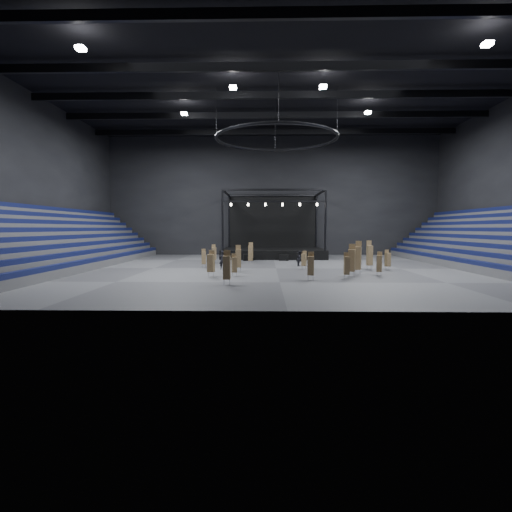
{
  "coord_description": "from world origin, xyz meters",
  "views": [
    {
      "loc": [
        -1.11,
        -40.42,
        4.09
      ],
      "look_at": [
        -1.99,
        -2.0,
        1.4
      ],
      "focal_mm": 28.0,
      "sensor_mm": 36.0,
      "label": 1
    }
  ],
  "objects_px": {
    "flight_case_left": "(248,257)",
    "chair_stack_6": "(379,263)",
    "chair_stack_5": "(358,258)",
    "chair_stack_13": "(347,265)",
    "chair_stack_0": "(204,258)",
    "chair_stack_9": "(238,258)",
    "chair_stack_2": "(370,255)",
    "crew_member": "(300,259)",
    "flight_case_right": "(302,258)",
    "chair_stack_8": "(304,259)",
    "chair_stack_7": "(250,253)",
    "chair_stack_1": "(227,267)",
    "chair_stack_12": "(234,264)",
    "man_center": "(222,260)",
    "chair_stack_11": "(352,260)",
    "chair_stack_16": "(214,253)",
    "chair_stack_15": "(251,251)",
    "chair_stack_4": "(359,253)",
    "chair_stack_3": "(211,263)",
    "chair_stack_10": "(311,265)",
    "stage": "(273,247)",
    "chair_stack_14": "(388,259)"
  },
  "relations": [
    {
      "from": "chair_stack_2",
      "to": "chair_stack_16",
      "type": "bearing_deg",
      "value": 148.97
    },
    {
      "from": "flight_case_left",
      "to": "chair_stack_10",
      "type": "height_order",
      "value": "chair_stack_10"
    },
    {
      "from": "chair_stack_0",
      "to": "chair_stack_11",
      "type": "height_order",
      "value": "chair_stack_11"
    },
    {
      "from": "chair_stack_5",
      "to": "chair_stack_11",
      "type": "xyz_separation_m",
      "value": [
        -0.93,
        -1.71,
        -0.07
      ]
    },
    {
      "from": "chair_stack_16",
      "to": "chair_stack_4",
      "type": "bearing_deg",
      "value": -23.85
    },
    {
      "from": "chair_stack_2",
      "to": "chair_stack_6",
      "type": "xyz_separation_m",
      "value": [
        -0.51,
        -5.2,
        -0.37
      ]
    },
    {
      "from": "chair_stack_0",
      "to": "chair_stack_9",
      "type": "height_order",
      "value": "chair_stack_9"
    },
    {
      "from": "chair_stack_5",
      "to": "chair_stack_13",
      "type": "relative_size",
      "value": 1.38
    },
    {
      "from": "chair_stack_2",
      "to": "man_center",
      "type": "relative_size",
      "value": 1.54
    },
    {
      "from": "chair_stack_3",
      "to": "chair_stack_7",
      "type": "relative_size",
      "value": 0.97
    },
    {
      "from": "chair_stack_11",
      "to": "chair_stack_13",
      "type": "xyz_separation_m",
      "value": [
        -0.69,
        -1.36,
        -0.32
      ]
    },
    {
      "from": "chair_stack_7",
      "to": "chair_stack_10",
      "type": "xyz_separation_m",
      "value": [
        5.26,
        -14.73,
        0.01
      ]
    },
    {
      "from": "chair_stack_5",
      "to": "chair_stack_14",
      "type": "distance_m",
      "value": 5.31
    },
    {
      "from": "chair_stack_11",
      "to": "man_center",
      "type": "height_order",
      "value": "chair_stack_11"
    },
    {
      "from": "chair_stack_10",
      "to": "chair_stack_16",
      "type": "height_order",
      "value": "chair_stack_10"
    },
    {
      "from": "chair_stack_1",
      "to": "chair_stack_2",
      "type": "relative_size",
      "value": 0.87
    },
    {
      "from": "chair_stack_6",
      "to": "chair_stack_16",
      "type": "relative_size",
      "value": 0.95
    },
    {
      "from": "chair_stack_15",
      "to": "chair_stack_16",
      "type": "height_order",
      "value": "chair_stack_15"
    },
    {
      "from": "stage",
      "to": "chair_stack_10",
      "type": "bearing_deg",
      "value": -84.51
    },
    {
      "from": "flight_case_left",
      "to": "chair_stack_6",
      "type": "height_order",
      "value": "chair_stack_6"
    },
    {
      "from": "chair_stack_3",
      "to": "chair_stack_15",
      "type": "distance_m",
      "value": 15.54
    },
    {
      "from": "chair_stack_6",
      "to": "chair_stack_11",
      "type": "distance_m",
      "value": 2.67
    },
    {
      "from": "chair_stack_0",
      "to": "chair_stack_13",
      "type": "xyz_separation_m",
      "value": [
        12.94,
        -8.96,
        0.08
      ]
    },
    {
      "from": "chair_stack_3",
      "to": "chair_stack_2",
      "type": "bearing_deg",
      "value": 36.26
    },
    {
      "from": "stage",
      "to": "man_center",
      "type": "relative_size",
      "value": 7.51
    },
    {
      "from": "chair_stack_2",
      "to": "man_center",
      "type": "height_order",
      "value": "chair_stack_2"
    },
    {
      "from": "chair_stack_10",
      "to": "chair_stack_8",
      "type": "bearing_deg",
      "value": 96.64
    },
    {
      "from": "flight_case_right",
      "to": "chair_stack_8",
      "type": "bearing_deg",
      "value": -93.85
    },
    {
      "from": "stage",
      "to": "chair_stack_11",
      "type": "relative_size",
      "value": 5.05
    },
    {
      "from": "chair_stack_1",
      "to": "chair_stack_4",
      "type": "xyz_separation_m",
      "value": [
        13.45,
        17.09,
        -0.0
      ]
    },
    {
      "from": "chair_stack_7",
      "to": "chair_stack_1",
      "type": "bearing_deg",
      "value": -74.91
    },
    {
      "from": "chair_stack_1",
      "to": "chair_stack_13",
      "type": "distance_m",
      "value": 10.03
    },
    {
      "from": "chair_stack_12",
      "to": "chair_stack_15",
      "type": "distance_m",
      "value": 14.87
    },
    {
      "from": "chair_stack_2",
      "to": "crew_member",
      "type": "xyz_separation_m",
      "value": [
        -6.56,
        3.39,
        -0.63
      ]
    },
    {
      "from": "chair_stack_2",
      "to": "chair_stack_13",
      "type": "distance_m",
      "value": 8.24
    },
    {
      "from": "chair_stack_5",
      "to": "chair_stack_13",
      "type": "distance_m",
      "value": 3.49
    },
    {
      "from": "chair_stack_11",
      "to": "chair_stack_14",
      "type": "xyz_separation_m",
      "value": [
        4.67,
        5.45,
        -0.37
      ]
    },
    {
      "from": "chair_stack_6",
      "to": "chair_stack_7",
      "type": "relative_size",
      "value": 0.9
    },
    {
      "from": "chair_stack_13",
      "to": "chair_stack_5",
      "type": "bearing_deg",
      "value": 62.95
    },
    {
      "from": "chair_stack_11",
      "to": "chair_stack_3",
      "type": "bearing_deg",
      "value": -160.88
    },
    {
      "from": "chair_stack_7",
      "to": "chair_stack_11",
      "type": "height_order",
      "value": "chair_stack_11"
    },
    {
      "from": "chair_stack_0",
      "to": "chair_stack_3",
      "type": "height_order",
      "value": "chair_stack_3"
    },
    {
      "from": "chair_stack_9",
      "to": "chair_stack_12",
      "type": "xyz_separation_m",
      "value": [
        -0.1,
        -3.67,
        -0.27
      ]
    },
    {
      "from": "chair_stack_1",
      "to": "chair_stack_6",
      "type": "distance_m",
      "value": 13.84
    },
    {
      "from": "chair_stack_8",
      "to": "man_center",
      "type": "bearing_deg",
      "value": -155.79
    },
    {
      "from": "chair_stack_3",
      "to": "chair_stack_16",
      "type": "distance_m",
      "value": 13.51
    },
    {
      "from": "chair_stack_10",
      "to": "chair_stack_3",
      "type": "bearing_deg",
      "value": 174.53
    },
    {
      "from": "flight_case_left",
      "to": "chair_stack_14",
      "type": "height_order",
      "value": "chair_stack_14"
    },
    {
      "from": "stage",
      "to": "flight_case_left",
      "type": "height_order",
      "value": "stage"
    },
    {
      "from": "chair_stack_12",
      "to": "man_center",
      "type": "xyz_separation_m",
      "value": [
        -1.62,
        5.71,
        -0.09
      ]
    }
  ]
}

